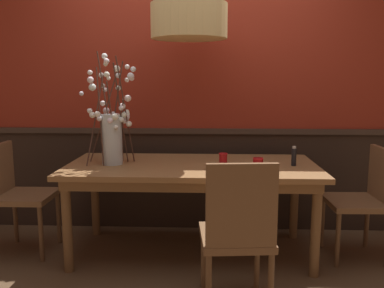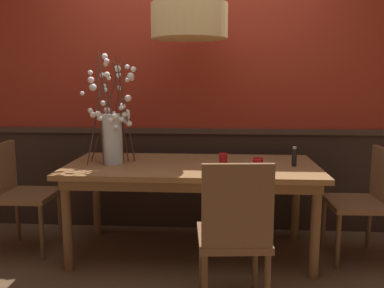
{
  "view_description": "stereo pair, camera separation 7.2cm",
  "coord_description": "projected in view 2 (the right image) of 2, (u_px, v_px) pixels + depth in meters",
  "views": [
    {
      "loc": [
        0.13,
        -3.14,
        1.4
      ],
      "look_at": [
        0.0,
        0.0,
        0.9
      ],
      "focal_mm": 37.92,
      "sensor_mm": 36.0,
      "label": 1
    },
    {
      "loc": [
        0.2,
        -3.13,
        1.4
      ],
      "look_at": [
        0.0,
        0.0,
        0.9
      ],
      "focal_mm": 37.92,
      "sensor_mm": 36.0,
      "label": 2
    }
  ],
  "objects": [
    {
      "name": "ground_plane",
      "position": [
        192.0,
        252.0,
        3.32
      ],
      "size": [
        24.0,
        24.0,
        0.0
      ],
      "primitive_type": "plane",
      "color": "brown"
    },
    {
      "name": "back_wall",
      "position": [
        196.0,
        91.0,
        3.73
      ],
      "size": [
        4.78,
        0.14,
        2.61
      ],
      "color": "#2D2119",
      "rests_on": "ground"
    },
    {
      "name": "dining_table",
      "position": [
        192.0,
        174.0,
        3.22
      ],
      "size": [
        1.97,
        0.91,
        0.74
      ],
      "color": "olive",
      "rests_on": "ground"
    },
    {
      "name": "chair_head_east_end",
      "position": [
        366.0,
        197.0,
        3.14
      ],
      "size": [
        0.44,
        0.45,
        0.88
      ],
      "color": "brown",
      "rests_on": "ground"
    },
    {
      "name": "chair_head_west_end",
      "position": [
        18.0,
        190.0,
        3.3
      ],
      "size": [
        0.44,
        0.43,
        0.89
      ],
      "color": "brown",
      "rests_on": "ground"
    },
    {
      "name": "chair_near_side_right",
      "position": [
        234.0,
        231.0,
        2.37
      ],
      "size": [
        0.45,
        0.47,
        0.95
      ],
      "color": "brown",
      "rests_on": "ground"
    },
    {
      "name": "chair_far_side_left",
      "position": [
        165.0,
        166.0,
        4.11
      ],
      "size": [
        0.43,
        0.43,
        0.95
      ],
      "color": "brown",
      "rests_on": "ground"
    },
    {
      "name": "vase_with_blossoms",
      "position": [
        113.0,
        131.0,
        3.18
      ],
      "size": [
        0.46,
        0.35,
        0.87
      ],
      "color": "silver",
      "rests_on": "dining_table"
    },
    {
      "name": "candle_holder_nearer_center",
      "position": [
        223.0,
        159.0,
        3.19
      ],
      "size": [
        0.07,
        0.07,
        0.09
      ],
      "color": "red",
      "rests_on": "dining_table"
    },
    {
      "name": "candle_holder_nearer_edge",
      "position": [
        258.0,
        163.0,
        3.08
      ],
      "size": [
        0.08,
        0.08,
        0.07
      ],
      "color": "red",
      "rests_on": "dining_table"
    },
    {
      "name": "condiment_bottle",
      "position": [
        294.0,
        157.0,
        3.12
      ],
      "size": [
        0.04,
        0.04,
        0.15
      ],
      "color": "black",
      "rests_on": "dining_table"
    },
    {
      "name": "pendant_lamp",
      "position": [
        189.0,
        22.0,
        3.12
      ],
      "size": [
        0.59,
        0.59,
        0.89
      ],
      "color": "tan"
    }
  ]
}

